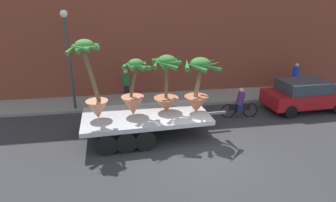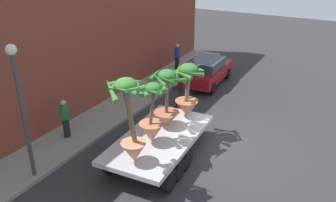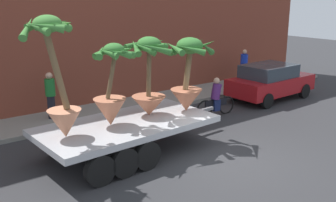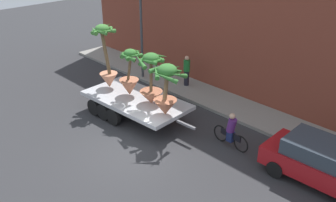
{
  "view_description": "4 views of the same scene",
  "coord_description": "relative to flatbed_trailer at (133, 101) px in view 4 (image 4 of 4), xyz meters",
  "views": [
    {
      "loc": [
        -2.92,
        -8.57,
        5.48
      ],
      "look_at": [
        -1.09,
        2.66,
        1.26
      ],
      "focal_mm": 29.77,
      "sensor_mm": 36.0,
      "label": 1
    },
    {
      "loc": [
        -12.31,
        -4.02,
        7.81
      ],
      "look_at": [
        -0.15,
        2.75,
        1.52
      ],
      "focal_mm": 37.71,
      "sensor_mm": 36.0,
      "label": 2
    },
    {
      "loc": [
        -7.56,
        -7.3,
        4.56
      ],
      "look_at": [
        -0.36,
        2.43,
        1.24
      ],
      "focal_mm": 41.76,
      "sensor_mm": 36.0,
      "label": 3
    },
    {
      "loc": [
        10.11,
        -7.75,
        8.48
      ],
      "look_at": [
        -0.25,
        2.29,
        1.41
      ],
      "focal_mm": 39.71,
      "sensor_mm": 36.0,
      "label": 4
    }
  ],
  "objects": [
    {
      "name": "ground_plane",
      "position": [
        2.36,
        -2.01,
        -0.76
      ],
      "size": [
        60.0,
        60.0,
        0.0
      ],
      "primitive_type": "plane",
      "color": "#2D2D30"
    },
    {
      "name": "flatbed_trailer",
      "position": [
        0.0,
        0.0,
        0.0
      ],
      "size": [
        6.19,
        2.88,
        0.98
      ],
      "color": "#B7BABF",
      "rests_on": "ground"
    },
    {
      "name": "cyclist",
      "position": [
        4.88,
        1.2,
        -0.09
      ],
      "size": [
        1.84,
        0.37,
        1.54
      ],
      "color": "black",
      "rests_on": "ground"
    },
    {
      "name": "street_lamp",
      "position": [
        -3.12,
        3.29,
        2.47
      ],
      "size": [
        0.36,
        0.36,
        4.83
      ],
      "color": "#383D42",
      "rests_on": "sidewalk"
    },
    {
      "name": "pedestrian_far_left",
      "position": [
        -0.48,
        4.22,
        0.28
      ],
      "size": [
        0.36,
        0.36,
        1.71
      ],
      "color": "black",
      "rests_on": "sidewalk"
    },
    {
      "name": "parked_car",
      "position": [
        8.53,
        1.6,
        0.06
      ],
      "size": [
        4.21,
        2.04,
        1.58
      ],
      "color": "maroon",
      "rests_on": "ground"
    },
    {
      "name": "building_facade",
      "position": [
        2.36,
        5.79,
        3.96
      ],
      "size": [
        24.0,
        1.2,
        9.44
      ],
      "primitive_type": "cube",
      "color": "brown",
      "rests_on": "ground"
    },
    {
      "name": "potted_palm_front",
      "position": [
        2.4,
        -0.09,
        1.34
      ],
      "size": [
        1.56,
        1.67,
        2.31
      ],
      "color": "#B26647",
      "rests_on": "flatbed_trailer"
    },
    {
      "name": "potted_palm_rear",
      "position": [
        1.13,
        0.2,
        1.3
      ],
      "size": [
        1.33,
        1.4,
        2.39
      ],
      "color": "#B26647",
      "rests_on": "flatbed_trailer"
    },
    {
      "name": "potted_palm_extra",
      "position": [
        -1.78,
        -0.09,
        1.68
      ],
      "size": [
        1.42,
        1.3,
        3.12
      ],
      "color": "tan",
      "rests_on": "flatbed_trailer"
    },
    {
      "name": "potted_palm_middle",
      "position": [
        -0.21,
        0.06,
        1.17
      ],
      "size": [
        1.25,
        1.22,
        2.31
      ],
      "color": "#C17251",
      "rests_on": "flatbed_trailer"
    },
    {
      "name": "sidewalk",
      "position": [
        2.36,
        4.09,
        -0.69
      ],
      "size": [
        24.0,
        2.2,
        0.15
      ],
      "primitive_type": "cube",
      "color": "gray",
      "rests_on": "ground"
    }
  ]
}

